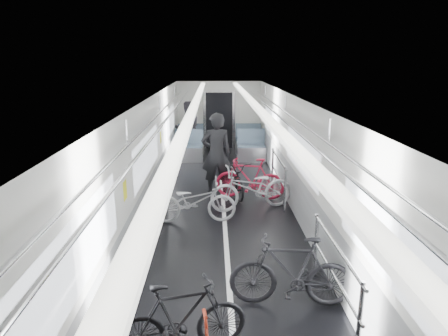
% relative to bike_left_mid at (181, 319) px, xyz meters
% --- Properties ---
extents(car_shell, '(3.02, 14.01, 2.41)m').
position_rel_bike_left_mid_xyz_m(car_shell, '(0.58, 5.45, 0.68)').
color(car_shell, black).
rests_on(car_shell, ground).
extents(bike_left_mid, '(1.53, 0.77, 0.88)m').
position_rel_bike_left_mid_xyz_m(bike_left_mid, '(0.00, 0.00, 0.00)').
color(bike_left_mid, black).
rests_on(bike_left_mid, floor).
extents(bike_left_far, '(1.68, 0.65, 0.87)m').
position_rel_bike_left_mid_xyz_m(bike_left_far, '(-0.03, 3.71, -0.01)').
color(bike_left_far, '#A1A2A5').
rests_on(bike_left_far, floor).
extents(bike_right_near, '(1.65, 0.59, 0.97)m').
position_rel_bike_left_mid_xyz_m(bike_right_near, '(1.36, 0.88, 0.04)').
color(bike_right_near, black).
rests_on(bike_right_near, floor).
extents(bike_right_mid, '(1.94, 1.11, 0.97)m').
position_rel_bike_left_mid_xyz_m(bike_right_mid, '(1.18, 4.36, 0.04)').
color(bike_right_mid, '#B8B7BD').
rests_on(bike_right_mid, floor).
extents(bike_right_far, '(1.67, 0.79, 0.97)m').
position_rel_bike_left_mid_xyz_m(bike_right_far, '(1.20, 5.08, 0.04)').
color(bike_right_far, '#AC1530').
rests_on(bike_right_far, floor).
extents(bike_aisle, '(0.94, 1.73, 0.86)m').
position_rel_bike_left_mid_xyz_m(bike_aisle, '(0.83, 5.36, -0.01)').
color(bike_aisle, black).
rests_on(bike_aisle, floor).
extents(person_standing, '(0.76, 0.54, 1.96)m').
position_rel_bike_left_mid_xyz_m(person_standing, '(0.43, 5.46, 0.54)').
color(person_standing, black).
rests_on(person_standing, floor).
extents(person_seated, '(1.03, 0.90, 1.81)m').
position_rel_bike_left_mid_xyz_m(person_seated, '(-0.49, 9.49, 0.46)').
color(person_seated, '#2E2B32').
rests_on(person_seated, floor).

